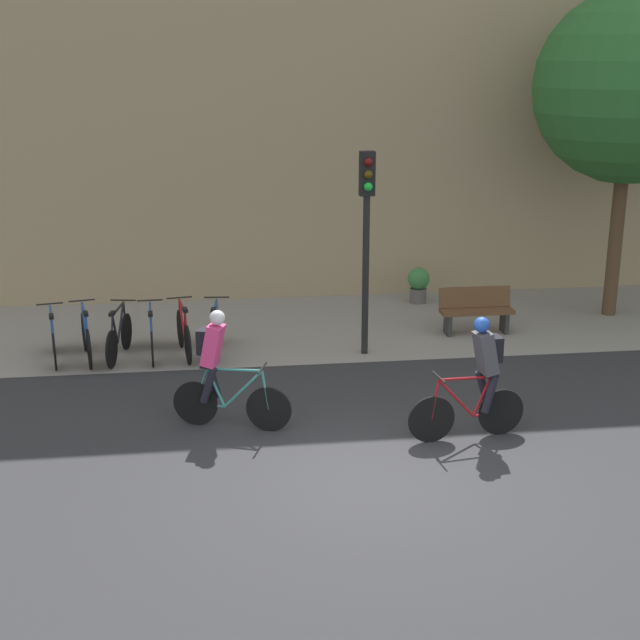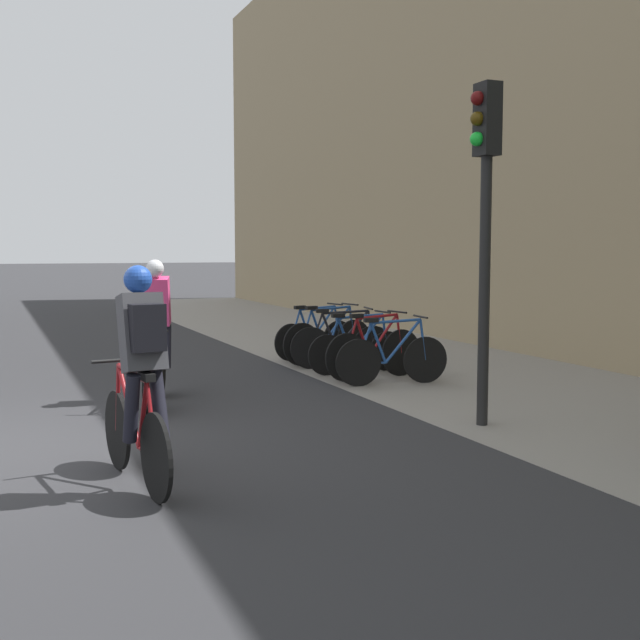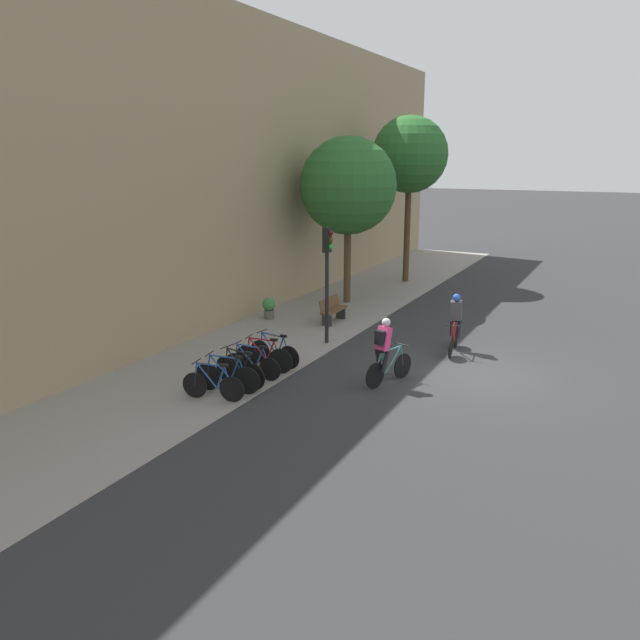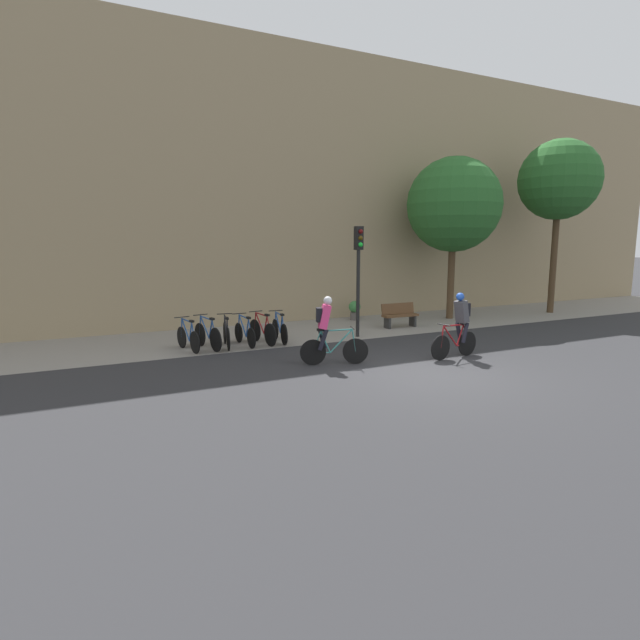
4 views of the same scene
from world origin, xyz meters
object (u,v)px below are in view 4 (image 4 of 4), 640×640
(cyclist_grey, at_px, (459,323))
(parked_bike_2, at_px, (226,334))
(traffic_light_pole, at_px, (359,261))
(potted_plant, at_px, (355,309))
(cyclist_pink, at_px, (327,329))
(bench, at_px, (400,315))
(parked_bike_3, at_px, (245,333))
(parked_bike_5, at_px, (280,330))
(parked_bike_0, at_px, (188,338))
(parked_bike_4, at_px, (262,331))
(parked_bike_1, at_px, (208,335))

(cyclist_grey, distance_m, parked_bike_2, 6.77)
(traffic_light_pole, bearing_deg, parked_bike_2, 175.86)
(potted_plant, bearing_deg, parked_bike_2, -154.66)
(cyclist_pink, relative_size, cyclist_grey, 1.00)
(bench, bearing_deg, parked_bike_3, -174.10)
(parked_bike_5, bearing_deg, parked_bike_0, 180.00)
(parked_bike_2, distance_m, parked_bike_5, 1.71)
(cyclist_pink, bearing_deg, potted_plant, 54.43)
(cyclist_grey, xyz_separation_m, parked_bike_2, (-5.33, 4.13, -0.54))
(cyclist_pink, distance_m, parked_bike_0, 4.40)
(parked_bike_4, distance_m, bench, 5.64)
(parked_bike_5, bearing_deg, parked_bike_3, -179.94)
(parked_bike_4, bearing_deg, parked_bike_1, -179.98)
(cyclist_grey, bearing_deg, parked_bike_4, 135.38)
(parked_bike_1, xyz_separation_m, traffic_light_pole, (4.96, -0.32, 2.11))
(parked_bike_3, xyz_separation_m, traffic_light_pole, (3.82, -0.32, 2.14))
(traffic_light_pole, bearing_deg, potted_plant, 61.37)
(traffic_light_pole, bearing_deg, parked_bike_5, 173.22)
(parked_bike_5, height_order, traffic_light_pole, traffic_light_pole)
(parked_bike_1, relative_size, parked_bike_2, 1.03)
(cyclist_pink, relative_size, parked_bike_3, 1.06)
(cyclist_pink, distance_m, parked_bike_4, 3.39)
(cyclist_grey, xyz_separation_m, parked_bike_3, (-4.76, 4.13, -0.56))
(parked_bike_3, height_order, parked_bike_5, parked_bike_5)
(cyclist_pink, height_order, parked_bike_3, cyclist_pink)
(parked_bike_4, bearing_deg, traffic_light_pole, -5.61)
(parked_bike_0, relative_size, bench, 1.13)
(parked_bike_3, distance_m, traffic_light_pole, 4.38)
(parked_bike_4, bearing_deg, cyclist_grey, -44.62)
(parked_bike_0, relative_size, parked_bike_5, 0.96)
(cyclist_pink, xyz_separation_m, parked_bike_1, (-2.28, 3.30, -0.53))
(parked_bike_1, height_order, parked_bike_2, parked_bike_1)
(potted_plant, bearing_deg, parked_bike_3, -152.41)
(parked_bike_5, bearing_deg, bench, 7.21)
(parked_bike_2, distance_m, traffic_light_pole, 4.89)
(traffic_light_pole, distance_m, potted_plant, 4.23)
(parked_bike_0, relative_size, parked_bike_2, 0.95)
(parked_bike_4, bearing_deg, parked_bike_5, -0.09)
(parked_bike_0, bearing_deg, cyclist_grey, -32.55)
(parked_bike_2, bearing_deg, cyclist_pink, -62.57)
(parked_bike_2, xyz_separation_m, bench, (6.75, 0.64, 0.06))
(potted_plant, bearing_deg, cyclist_pink, -125.57)
(parked_bike_5, height_order, potted_plant, parked_bike_5)
(parked_bike_1, distance_m, traffic_light_pole, 5.40)
(parked_bike_1, height_order, parked_bike_4, same)
(cyclist_grey, distance_m, potted_plant, 7.11)
(parked_bike_4, bearing_deg, parked_bike_3, -179.78)
(parked_bike_5, bearing_deg, cyclist_grey, -48.79)
(cyclist_grey, bearing_deg, potted_plant, 83.33)
(parked_bike_3, bearing_deg, parked_bike_4, 0.22)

